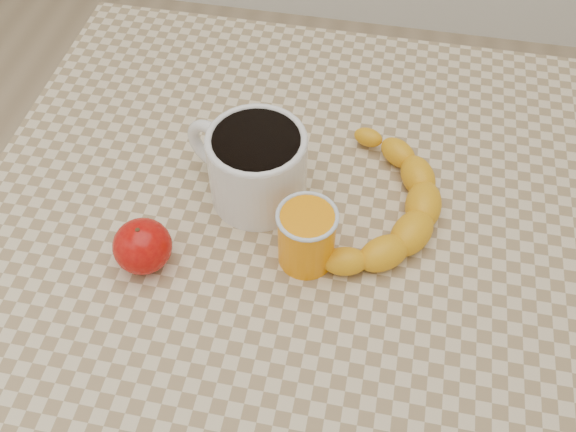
% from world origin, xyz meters
% --- Properties ---
extents(table, '(0.80, 0.80, 0.75)m').
position_xyz_m(table, '(0.00, 0.00, 0.66)').
color(table, beige).
rests_on(table, ground).
extents(coffee_mug, '(0.18, 0.16, 0.10)m').
position_xyz_m(coffee_mug, '(-0.05, 0.04, 0.81)').
color(coffee_mug, white).
rests_on(coffee_mug, table).
extents(orange_juice_glass, '(0.07, 0.07, 0.08)m').
position_xyz_m(orange_juice_glass, '(0.03, -0.04, 0.79)').
color(orange_juice_glass, orange).
rests_on(orange_juice_glass, table).
extents(apple, '(0.08, 0.08, 0.06)m').
position_xyz_m(apple, '(-0.15, -0.08, 0.78)').
color(apple, '#9B0506').
rests_on(apple, table).
extents(banana, '(0.40, 0.42, 0.04)m').
position_xyz_m(banana, '(0.09, 0.04, 0.77)').
color(banana, '#FBB116').
rests_on(banana, table).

